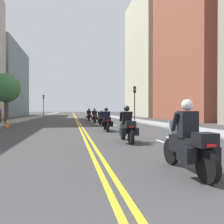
{
  "coord_description": "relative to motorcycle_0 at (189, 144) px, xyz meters",
  "views": [
    {
      "loc": [
        -0.76,
        -0.5,
        1.43
      ],
      "look_at": [
        2.15,
        14.89,
        1.29
      ],
      "focal_mm": 34.4,
      "sensor_mm": 36.0,
      "label": 1
    }
  ],
  "objects": [
    {
      "name": "building_left_2",
      "position": [
        -19.89,
        53.79,
        8.09
      ],
      "size": [
        9.19,
        21.83,
        17.52
      ],
      "color": "slate",
      "rests_on": "ground"
    },
    {
      "name": "traffic_cone_0",
      "position": [
        -7.63,
        13.92,
        -0.28
      ],
      "size": [
        0.37,
        0.37,
        0.79
      ],
      "color": "black",
      "rests_on": "ground"
    },
    {
      "name": "traffic_light_far",
      "position": [
        -8.73,
        45.54,
        2.64
      ],
      "size": [
        0.28,
        0.38,
        4.8
      ],
      "color": "black",
      "rests_on": "ground"
    },
    {
      "name": "building_right_1",
      "position": [
        15.53,
        24.32,
        13.02
      ],
      "size": [
        7.8,
        15.08,
        27.39
      ],
      "color": "#974F3B",
      "rests_on": "ground"
    },
    {
      "name": "lane_dashes_white",
      "position": [
        1.42,
        25.12,
        -0.67
      ],
      "size": [
        0.14,
        56.4,
        0.01
      ],
      "color": "silver",
      "rests_on": "ground"
    },
    {
      "name": "motorcycle_5",
      "position": [
        -0.28,
        24.63,
        -0.0
      ],
      "size": [
        0.76,
        2.15,
        1.68
      ],
      "rotation": [
        0.0,
        0.0,
        0.0
      ],
      "color": "black",
      "rests_on": "ground"
    },
    {
      "name": "centreline_yellow_inner",
      "position": [
        -1.95,
        44.12,
        -0.67
      ],
      "size": [
        0.12,
        132.0,
        0.01
      ],
      "primitive_type": "cube",
      "color": "yellow",
      "rests_on": "ground"
    },
    {
      "name": "motorcycle_1",
      "position": [
        -0.16,
        4.82,
        -0.01
      ],
      "size": [
        0.77,
        2.18,
        1.63
      ],
      "rotation": [
        0.0,
        0.0,
        -0.01
      ],
      "color": "black",
      "rests_on": "ground"
    },
    {
      "name": "sidewalk_right",
      "position": [
        5.87,
        44.12,
        -0.61
      ],
      "size": [
        2.4,
        144.0,
        0.12
      ],
      "primitive_type": "cube",
      "color": "gray",
      "rests_on": "ground"
    },
    {
      "name": "traffic_light_near",
      "position": [
        5.07,
        21.09,
        2.36
      ],
      "size": [
        0.28,
        0.38,
        4.36
      ],
      "color": "black",
      "rests_on": "ground"
    },
    {
      "name": "motorcycle_0",
      "position": [
        0.0,
        0.0,
        0.0
      ],
      "size": [
        0.76,
        2.2,
        1.68
      ],
      "rotation": [
        0.0,
        0.0,
        0.01
      ],
      "color": "black",
      "rests_on": "ground"
    },
    {
      "name": "ground_plane",
      "position": [
        -1.83,
        44.12,
        -0.67
      ],
      "size": [
        264.0,
        264.0,
        0.0
      ],
      "primitive_type": "plane",
      "color": "#393839"
    },
    {
      "name": "motorcycle_2",
      "position": [
        -0.26,
        9.99,
        -0.02
      ],
      "size": [
        0.78,
        2.28,
        1.6
      ],
      "rotation": [
        0.0,
        0.0,
        -0.04
      ],
      "color": "black",
      "rests_on": "ground"
    },
    {
      "name": "centreline_yellow_outer",
      "position": [
        -1.71,
        44.12,
        -0.67
      ],
      "size": [
        0.12,
        132.0,
        0.01
      ],
      "primitive_type": "cube",
      "color": "yellow",
      "rests_on": "ground"
    },
    {
      "name": "street_tree_0",
      "position": [
        -9.07,
        18.62,
        2.97
      ],
      "size": [
        2.9,
        2.9,
        5.11
      ],
      "color": "#4A3626",
      "rests_on": "ground"
    },
    {
      "name": "sidewalk_left",
      "position": [
        -9.53,
        44.12,
        -0.61
      ],
      "size": [
        2.4,
        144.0,
        0.12
      ],
      "primitive_type": "cube",
      "color": "gray",
      "rests_on": "ground"
    },
    {
      "name": "motorcycle_3",
      "position": [
        0.04,
        14.62,
        -0.03
      ],
      "size": [
        0.77,
        2.18,
        1.57
      ],
      "rotation": [
        0.0,
        0.0,
        0.03
      ],
      "color": "black",
      "rests_on": "ground"
    },
    {
      "name": "motorcycle_4",
      "position": [
        -0.03,
        19.68,
        -0.02
      ],
      "size": [
        0.77,
        2.25,
        1.64
      ],
      "rotation": [
        0.0,
        0.0,
        -0.02
      ],
      "color": "black",
      "rests_on": "ground"
    },
    {
      "name": "building_right_2",
      "position": [
        15.43,
        42.96,
        13.22
      ],
      "size": [
        7.59,
        17.86,
        27.79
      ],
      "color": "beige",
      "rests_on": "ground"
    }
  ]
}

